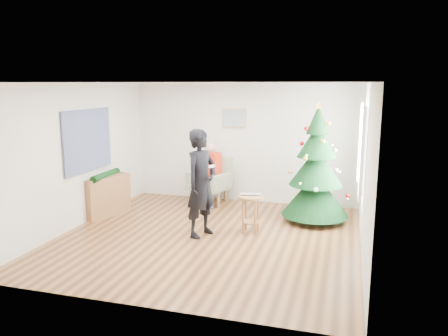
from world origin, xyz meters
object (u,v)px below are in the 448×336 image
(stool, at_px, (250,214))
(standing_man, at_px, (201,183))
(console, at_px, (107,196))
(christmas_tree, at_px, (316,168))
(armchair, at_px, (211,186))

(stool, bearing_deg, standing_man, -154.81)
(stool, relative_size, console, 0.67)
(christmas_tree, bearing_deg, console, -168.79)
(console, bearing_deg, christmas_tree, 30.72)
(console, bearing_deg, armchair, 59.49)
(armchair, relative_size, standing_man, 0.56)
(stool, bearing_deg, console, 175.96)
(christmas_tree, bearing_deg, stool, -135.84)
(standing_man, bearing_deg, christmas_tree, -32.11)
(christmas_tree, xyz_separation_m, armchair, (-2.29, 0.64, -0.64))
(christmas_tree, height_order, armchair, christmas_tree)
(stool, xyz_separation_m, standing_man, (-0.78, -0.37, 0.58))
(christmas_tree, distance_m, armchair, 2.46)
(console, bearing_deg, standing_man, 4.72)
(standing_man, distance_m, console, 2.32)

